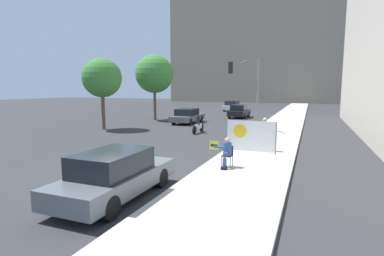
# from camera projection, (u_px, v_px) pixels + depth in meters

# --- Properties ---
(ground_plane) EXTENTS (160.00, 160.00, 0.00)m
(ground_plane) POSITION_uv_depth(u_px,v_px,m) (118.00, 181.00, 10.63)
(ground_plane) COLOR #303033
(sidewalk_curb) EXTENTS (3.48, 90.00, 0.14)m
(sidewalk_curb) POSITION_uv_depth(u_px,v_px,m) (277.00, 131.00, 22.99)
(sidewalk_curb) COLOR #B7B2A8
(sidewalk_curb) RESTS_ON ground_plane
(building_backdrop_far) EXTENTS (52.00, 12.00, 37.07)m
(building_backdrop_far) POSITION_uv_depth(u_px,v_px,m) (278.00, 25.00, 71.96)
(building_backdrop_far) COLOR gray
(building_backdrop_far) RESTS_ON ground_plane
(seated_protester) EXTENTS (0.92, 0.77, 1.19)m
(seated_protester) POSITION_uv_depth(u_px,v_px,m) (226.00, 151.00, 11.94)
(seated_protester) COLOR #474C56
(seated_protester) RESTS_ON sidewalk_curb
(jogger_on_sidewalk) EXTENTS (0.34, 0.34, 1.68)m
(jogger_on_sidewalk) POSITION_uv_depth(u_px,v_px,m) (265.00, 134.00, 15.09)
(jogger_on_sidewalk) COLOR #334775
(jogger_on_sidewalk) RESTS_ON sidewalk_curb
(protest_banner) EXTENTS (2.45, 0.06, 1.58)m
(protest_banner) POSITION_uv_depth(u_px,v_px,m) (250.00, 136.00, 14.51)
(protest_banner) COLOR slate
(protest_banner) RESTS_ON sidewalk_curb
(traffic_light_pole) EXTENTS (2.17, 1.93, 5.37)m
(traffic_light_pole) POSITION_uv_depth(u_px,v_px,m) (247.00, 82.00, 22.07)
(traffic_light_pole) COLOR slate
(traffic_light_pole) RESTS_ON sidewalk_curb
(parked_car_curbside) EXTENTS (1.79, 4.41, 1.45)m
(parked_car_curbside) POSITION_uv_depth(u_px,v_px,m) (115.00, 175.00, 8.89)
(parked_car_curbside) COLOR #565B60
(parked_car_curbside) RESTS_ON ground_plane
(car_on_road_nearest) EXTENTS (1.82, 4.72, 1.39)m
(car_on_road_nearest) POSITION_uv_depth(u_px,v_px,m) (188.00, 116.00, 28.43)
(car_on_road_nearest) COLOR #565B60
(car_on_road_nearest) RESTS_ON ground_plane
(car_on_road_midblock) EXTENTS (1.78, 4.25, 1.47)m
(car_on_road_midblock) POSITION_uv_depth(u_px,v_px,m) (239.00, 111.00, 33.91)
(car_on_road_midblock) COLOR black
(car_on_road_midblock) RESTS_ON ground_plane
(car_on_road_distant) EXTENTS (1.90, 4.80, 1.49)m
(car_on_road_distant) POSITION_uv_depth(u_px,v_px,m) (232.00, 106.00, 44.32)
(car_on_road_distant) COLOR silver
(car_on_road_distant) RESTS_ON ground_plane
(motorcycle_on_road) EXTENTS (0.28, 2.14, 1.32)m
(motorcycle_on_road) POSITION_uv_depth(u_px,v_px,m) (198.00, 125.00, 22.18)
(motorcycle_on_road) COLOR silver
(motorcycle_on_road) RESTS_ON ground_plane
(street_tree_near_curb) EXTENTS (3.11, 3.11, 5.68)m
(street_tree_near_curb) POSITION_uv_depth(u_px,v_px,m) (102.00, 78.00, 23.74)
(street_tree_near_curb) COLOR brown
(street_tree_near_curb) RESTS_ON ground_plane
(street_tree_midblock) EXTENTS (3.94, 3.94, 6.75)m
(street_tree_midblock) POSITION_uv_depth(u_px,v_px,m) (154.00, 74.00, 30.92)
(street_tree_midblock) COLOR brown
(street_tree_midblock) RESTS_ON ground_plane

